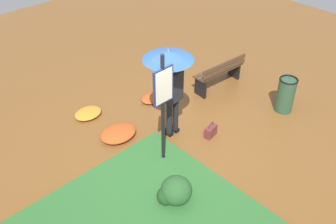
# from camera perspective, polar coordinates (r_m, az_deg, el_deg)

# --- Properties ---
(ground_plane) EXTENTS (18.00, 18.00, 0.00)m
(ground_plane) POSITION_cam_1_polar(r_m,az_deg,el_deg) (7.97, 0.21, -4.55)
(ground_plane) COLOR brown
(person_with_umbrella) EXTENTS (0.96, 0.96, 2.04)m
(person_with_umbrella) POSITION_cam_1_polar(r_m,az_deg,el_deg) (7.26, 0.32, 6.02)
(person_with_umbrella) COLOR black
(person_with_umbrella) RESTS_ON ground_plane
(info_sign_post) EXTENTS (0.44, 0.07, 2.30)m
(info_sign_post) POSITION_cam_1_polar(r_m,az_deg,el_deg) (6.70, -0.73, 2.05)
(info_sign_post) COLOR black
(info_sign_post) RESTS_ON ground_plane
(handbag) EXTENTS (0.32, 0.19, 0.37)m
(handbag) POSITION_cam_1_polar(r_m,az_deg,el_deg) (8.11, 6.36, -2.84)
(handbag) COLOR brown
(handbag) RESTS_ON ground_plane
(park_bench) EXTENTS (1.40, 0.47, 0.75)m
(park_bench) POSITION_cam_1_polar(r_m,az_deg,el_deg) (9.57, 7.70, 5.82)
(park_bench) COLOR black
(park_bench) RESTS_ON ground_plane
(trash_bin) EXTENTS (0.42, 0.42, 0.83)m
(trash_bin) POSITION_cam_1_polar(r_m,az_deg,el_deg) (9.03, 17.08, 2.48)
(trash_bin) COLOR #2D5138
(trash_bin) RESTS_ON ground_plane
(shrub_cluster) EXTENTS (0.60, 0.55, 0.49)m
(shrub_cluster) POSITION_cam_1_polar(r_m,az_deg,el_deg) (6.71, 0.95, -11.71)
(shrub_cluster) COLOR #285628
(shrub_cluster) RESTS_ON ground_plane
(leaf_pile_near_person) EXTENTS (0.57, 0.46, 0.13)m
(leaf_pile_near_person) POSITION_cam_1_polar(r_m,az_deg,el_deg) (9.17, -2.36, 2.11)
(leaf_pile_near_person) COLOR #B74C1E
(leaf_pile_near_person) RESTS_ON ground_plane
(leaf_pile_by_bench) EXTENTS (0.80, 0.64, 0.18)m
(leaf_pile_by_bench) POSITION_cam_1_polar(r_m,az_deg,el_deg) (8.14, -7.39, -3.11)
(leaf_pile_by_bench) COLOR #B74C1E
(leaf_pile_by_bench) RESTS_ON ground_plane
(leaf_pile_far_path) EXTENTS (0.63, 0.50, 0.14)m
(leaf_pile_far_path) POSITION_cam_1_polar(r_m,az_deg,el_deg) (8.84, -11.79, -0.17)
(leaf_pile_far_path) COLOR #C68428
(leaf_pile_far_path) RESTS_ON ground_plane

